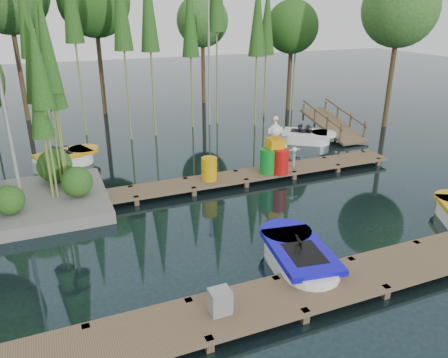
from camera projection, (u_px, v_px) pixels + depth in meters
name	position (u px, v px, depth m)	size (l,w,h in m)	color
ground_plane	(215.00, 219.00, 13.62)	(90.00, 90.00, 0.00)	#1A2C31
near_dock	(290.00, 295.00, 9.68)	(18.00, 1.50, 0.50)	brown
far_dock	(216.00, 180.00, 16.04)	(15.00, 1.20, 0.50)	brown
tree_screen	(87.00, 8.00, 19.72)	(34.42, 18.53, 10.31)	#47341E
lamp_rear	(209.00, 45.00, 22.91)	(0.30, 0.30, 7.25)	gray
ramp	(333.00, 124.00, 22.19)	(1.50, 3.94, 1.49)	brown
boat_blue	(299.00, 259.00, 10.96)	(1.80, 3.18, 1.01)	white
boat_yellow_far	(65.00, 159.00, 18.06)	(3.04, 2.18, 1.39)	white
boat_white_far	(306.00, 137.00, 21.17)	(2.86, 2.57, 1.26)	white
utility_cabinet	(220.00, 301.00, 8.96)	(0.44, 0.37, 0.54)	gray
yellow_barrel	(209.00, 169.00, 15.77)	(0.56, 0.56, 0.85)	#D4990B
drum_cluster	(276.00, 156.00, 16.50)	(1.25, 1.14, 2.15)	#0D7C20
seagull_post	(294.00, 154.00, 16.98)	(0.51, 0.28, 0.82)	gray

